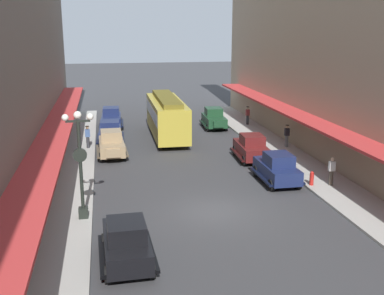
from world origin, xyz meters
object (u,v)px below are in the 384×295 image
object	(u,v)px
parked_car_0	(251,147)
parked_car_1	(277,167)
parked_car_3	(126,241)
parked_car_2	(214,118)
parked_car_4	(110,131)
streetcar	(167,115)
fire_hydrant	(312,178)
pedestrian_2	(88,137)
pedestrian_3	(248,115)
lamp_post_with_clock	(80,161)
pedestrian_1	(332,171)
parked_car_6	(111,117)
pedestrian_0	(287,135)
parked_car_5	(112,144)

from	to	relation	value
parked_car_0	parked_car_1	bearing A→B (deg)	-89.98
parked_car_0	parked_car_3	xyz separation A→B (m)	(-9.26, -13.23, 0.00)
parked_car_2	parked_car_3	size ratio (longest dim) A/B	1.00
parked_car_4	streetcar	bearing A→B (deg)	12.22
fire_hydrant	pedestrian_2	world-z (taller)	pedestrian_2
streetcar	pedestrian_3	distance (m)	8.70
streetcar	lamp_post_with_clock	distance (m)	17.62
pedestrian_1	parked_car_6	bearing A→B (deg)	122.20
parked_car_6	lamp_post_with_clock	bearing A→B (deg)	-94.82
parked_car_0	pedestrian_0	size ratio (longest dim) A/B	2.59
fire_hydrant	pedestrian_0	bearing A→B (deg)	77.40
parked_car_6	pedestrian_1	distance (m)	22.59
parked_car_1	parked_car_3	bearing A→B (deg)	-138.33
parked_car_0	parked_car_5	world-z (taller)	same
parked_car_1	parked_car_2	xyz separation A→B (m)	(-0.09, 15.78, 0.00)
pedestrian_1	pedestrian_2	distance (m)	17.98
parked_car_2	pedestrian_1	xyz separation A→B (m)	(2.86, -17.15, 0.05)
parked_car_0	parked_car_6	world-z (taller)	same
parked_car_6	pedestrian_1	world-z (taller)	parked_car_6
parked_car_0	parked_car_1	distance (m)	4.99
parked_car_4	fire_hydrant	world-z (taller)	parked_car_4
parked_car_2	pedestrian_1	distance (m)	17.39
pedestrian_1	streetcar	bearing A→B (deg)	118.12
fire_hydrant	parked_car_4	bearing A→B (deg)	130.75
parked_car_6	lamp_post_with_clock	world-z (taller)	lamp_post_with_clock
parked_car_5	fire_hydrant	xyz separation A→B (m)	(11.14, -8.91, -0.38)
lamp_post_with_clock	fire_hydrant	world-z (taller)	lamp_post_with_clock
parked_car_0	pedestrian_3	distance (m)	11.57
lamp_post_with_clock	parked_car_2	bearing A→B (deg)	60.50
parked_car_3	parked_car_6	world-z (taller)	same
parked_car_0	streetcar	world-z (taller)	streetcar
parked_car_0	lamp_post_with_clock	world-z (taller)	lamp_post_with_clock
parked_car_4	pedestrian_0	bearing A→B (deg)	-17.75
pedestrian_2	parked_car_1	bearing A→B (deg)	-41.75
parked_car_1	pedestrian_1	world-z (taller)	parked_car_1
parked_car_1	parked_car_6	size ratio (longest dim) A/B	0.99
parked_car_4	parked_car_5	world-z (taller)	same
parked_car_0	parked_car_4	world-z (taller)	same
fire_hydrant	pedestrian_2	bearing A→B (deg)	139.07
parked_car_1	streetcar	distance (m)	13.71
lamp_post_with_clock	fire_hydrant	distance (m)	13.21
pedestrian_2	pedestrian_3	xyz separation A→B (m)	(14.36, 6.14, 0.00)
pedestrian_0	pedestrian_1	size ratio (longest dim) A/B	1.02
pedestrian_0	pedestrian_1	distance (m)	9.01
streetcar	pedestrian_3	size ratio (longest dim) A/B	5.76
streetcar	lamp_post_with_clock	xyz separation A→B (m)	(-6.26, -16.43, 1.08)
parked_car_5	streetcar	size ratio (longest dim) A/B	0.45
parked_car_2	pedestrian_2	xyz separation A→B (m)	(-11.08, -5.80, 0.07)
parked_car_0	streetcar	size ratio (longest dim) A/B	0.45
parked_car_1	streetcar	world-z (taller)	streetcar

